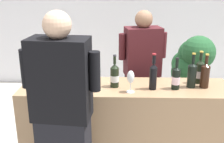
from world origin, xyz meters
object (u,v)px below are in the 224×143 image
object	(u,v)px
wine_bottle_0	(176,78)
wine_bottle_6	(115,76)
wine_glass	(131,78)
person_guest	(64,128)
wine_bottle_4	(200,71)
ice_bucket	(62,73)
wine_bottle_5	(43,71)
wine_bottle_7	(87,75)
person_server	(142,80)
wine_bottle_3	(205,75)
wine_bottle_1	(192,75)
wine_bottle_2	(153,75)
potted_shrub	(190,71)

from	to	relation	value
wine_bottle_0	wine_bottle_6	size ratio (longest dim) A/B	0.96
wine_bottle_0	wine_glass	bearing A→B (deg)	-168.01
wine_bottle_6	person_guest	distance (m)	0.76
wine_bottle_4	ice_bucket	xyz separation A→B (m)	(-1.36, -0.02, -0.02)
wine_bottle_5	wine_bottle_7	bearing A→B (deg)	-18.26
wine_bottle_7	person_server	xyz separation A→B (m)	(0.57, 0.62, -0.28)
wine_bottle_3	person_guest	bearing A→B (deg)	-152.65
wine_bottle_1	wine_bottle_4	world-z (taller)	wine_bottle_1
wine_bottle_5	wine_bottle_0	bearing A→B (deg)	-7.70
wine_bottle_2	wine_bottle_6	size ratio (longest dim) A/B	1.09
wine_bottle_0	wine_bottle_7	size ratio (longest dim) A/B	0.90
wine_bottle_2	wine_bottle_0	bearing A→B (deg)	2.81
wine_bottle_3	wine_glass	xyz separation A→B (m)	(-0.71, -0.14, 0.01)
wine_bottle_1	potted_shrub	world-z (taller)	wine_bottle_1
wine_bottle_2	person_guest	xyz separation A→B (m)	(-0.74, -0.58, -0.23)
wine_bottle_4	person_server	bearing A→B (deg)	137.96
ice_bucket	person_guest	bearing A→B (deg)	-78.50
wine_bottle_5	person_server	world-z (taller)	person_server
wine_bottle_0	wine_bottle_5	distance (m)	1.31
person_server	person_guest	distance (m)	1.41
wine_bottle_5	wine_glass	xyz separation A→B (m)	(0.87, -0.27, 0.03)
person_server	wine_bottle_5	bearing A→B (deg)	-155.73
ice_bucket	potted_shrub	size ratio (longest dim) A/B	0.19
wine_glass	wine_bottle_3	bearing A→B (deg)	10.89
wine_bottle_3	wine_bottle_7	distance (m)	1.12
wine_bottle_7	ice_bucket	world-z (taller)	wine_bottle_7
wine_bottle_2	wine_bottle_5	xyz separation A→B (m)	(-1.08, 0.19, -0.03)
wine_bottle_0	wine_bottle_2	xyz separation A→B (m)	(-0.21, -0.01, 0.03)
wine_bottle_4	person_guest	bearing A→B (deg)	-148.01
wine_bottle_0	wine_bottle_4	distance (m)	0.31
potted_shrub	wine_bottle_5	bearing A→B (deg)	-153.15
wine_bottle_4	potted_shrub	distance (m)	0.92
wine_bottle_4	person_guest	distance (m)	1.44
wine_bottle_4	potted_shrub	world-z (taller)	wine_bottle_4
wine_bottle_1	wine_bottle_5	xyz separation A→B (m)	(-1.45, 0.13, -0.02)
wine_bottle_4	potted_shrub	size ratio (longest dim) A/B	0.26
wine_bottle_5	wine_bottle_6	xyz separation A→B (m)	(0.72, -0.14, 0.00)
person_server	wine_bottle_7	bearing A→B (deg)	-132.78
wine_bottle_2	person_server	world-z (taller)	person_server
wine_bottle_2	wine_bottle_3	size ratio (longest dim) A/B	1.05
wine_bottle_6	person_guest	xyz separation A→B (m)	(-0.38, -0.63, -0.21)
person_guest	potted_shrub	world-z (taller)	person_guest
potted_shrub	wine_bottle_1	bearing A→B (deg)	-103.57
wine_bottle_0	wine_bottle_1	distance (m)	0.17
wine_bottle_7	ice_bucket	bearing A→B (deg)	155.65
wine_glass	wine_bottle_2	bearing A→B (deg)	20.66
wine_bottle_3	wine_bottle_6	size ratio (longest dim) A/B	1.04
wine_bottle_6	wine_bottle_3	bearing A→B (deg)	0.47
wine_bottle_2	wine_glass	size ratio (longest dim) A/B	1.67
wine_bottle_0	wine_bottle_3	distance (m)	0.29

